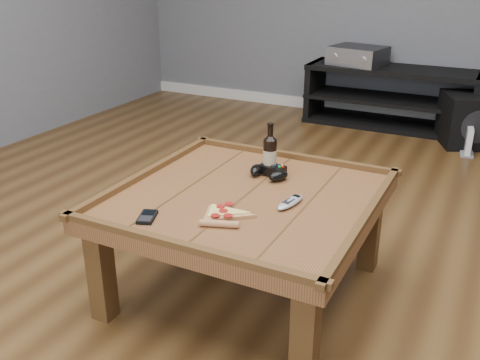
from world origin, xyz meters
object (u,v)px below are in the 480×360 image
at_px(pizza_slice, 223,215).
at_px(av_receiver, 358,55).
at_px(coffee_table, 246,208).
at_px(remote_control, 290,202).
at_px(beer_bottle, 270,154).
at_px(game_controller, 269,171).
at_px(subwoofer, 470,120).
at_px(smartphone, 147,217).
at_px(media_console, 391,98).
at_px(game_console, 468,143).

distance_m(pizza_slice, av_receiver, 2.98).
height_order(coffee_table, remote_control, coffee_table).
xyz_separation_m(beer_bottle, game_controller, (0.01, -0.03, -0.07)).
xyz_separation_m(game_controller, pizza_slice, (0.01, -0.44, -0.02)).
bearing_deg(beer_bottle, subwoofer, 73.88).
height_order(pizza_slice, smartphone, pizza_slice).
distance_m(coffee_table, media_console, 2.75).
height_order(media_console, game_console, media_console).
bearing_deg(media_console, beer_bottle, -90.25).
bearing_deg(game_console, remote_control, -109.40).
xyz_separation_m(remote_control, subwoofer, (0.45, 2.54, -0.27)).
xyz_separation_m(pizza_slice, subwoofer, (0.64, 2.75, -0.26)).
height_order(game_controller, subwoofer, game_controller).
bearing_deg(subwoofer, game_controller, -128.54).
bearing_deg(pizza_slice, subwoofer, 57.28).
distance_m(game_controller, av_receiver, 2.55).
bearing_deg(game_controller, pizza_slice, -79.29).
bearing_deg(av_receiver, remote_control, -67.95).
relative_size(pizza_slice, av_receiver, 0.59).
height_order(coffee_table, game_controller, game_controller).
bearing_deg(pizza_slice, smartphone, -170.25).
xyz_separation_m(media_console, beer_bottle, (-0.01, -2.50, 0.30)).
relative_size(game_controller, smartphone, 1.64).
bearing_deg(subwoofer, game_console, -105.96).
bearing_deg(subwoofer, coffee_table, -127.33).
relative_size(smartphone, av_receiver, 0.24).
distance_m(coffee_table, av_receiver, 2.77).
distance_m(subwoofer, game_console, 0.28).
relative_size(beer_bottle, remote_control, 1.35).
distance_m(game_controller, remote_control, 0.30).
distance_m(pizza_slice, remote_control, 0.28).
bearing_deg(coffee_table, smartphone, -122.98).
xyz_separation_m(av_receiver, subwoofer, (0.96, -0.21, -0.38)).
distance_m(remote_control, subwoofer, 2.60).
bearing_deg(remote_control, media_console, 104.24).
xyz_separation_m(game_controller, remote_control, (0.19, -0.23, -0.01)).
bearing_deg(media_console, smartphone, -94.23).
bearing_deg(media_console, game_controller, -89.92).
bearing_deg(beer_bottle, coffee_table, -87.54).
height_order(pizza_slice, av_receiver, av_receiver).
relative_size(coffee_table, beer_bottle, 4.47).
distance_m(smartphone, game_console, 2.81).
height_order(coffee_table, beer_bottle, beer_bottle).
relative_size(beer_bottle, game_controller, 1.19).
distance_m(coffee_table, game_console, 2.39).
bearing_deg(coffee_table, av_receiver, 96.40).
bearing_deg(av_receiver, game_controller, -71.24).
xyz_separation_m(beer_bottle, pizza_slice, (0.02, -0.47, -0.08)).
distance_m(game_controller, subwoofer, 2.42).
relative_size(coffee_table, game_controller, 5.31).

